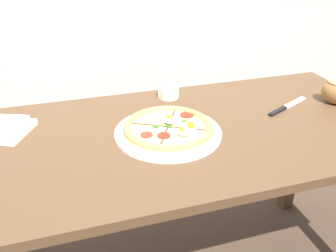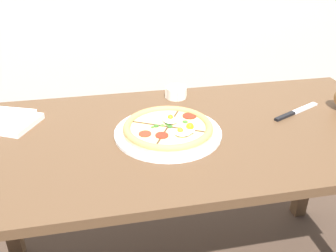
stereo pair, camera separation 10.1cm
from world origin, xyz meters
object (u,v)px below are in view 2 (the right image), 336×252
at_px(ramekin_bowl, 176,92).
at_px(knife_main, 296,112).
at_px(dining_table, 185,157).
at_px(pizza, 168,129).
at_px(napkin_folded, 9,120).

bearing_deg(ramekin_bowl, knife_main, -28.87).
bearing_deg(knife_main, dining_table, 161.83).
bearing_deg(pizza, dining_table, 9.94).
bearing_deg(knife_main, pizza, 162.18).
relative_size(pizza, knife_main, 1.58).
bearing_deg(dining_table, knife_main, 7.21).
height_order(dining_table, napkin_folded, napkin_folded).
xyz_separation_m(ramekin_bowl, napkin_folded, (-0.61, -0.12, -0.01)).
distance_m(pizza, knife_main, 0.50).
distance_m(ramekin_bowl, napkin_folded, 0.62).
distance_m(pizza, napkin_folded, 0.55).
height_order(dining_table, ramekin_bowl, ramekin_bowl).
bearing_deg(dining_table, napkin_folded, 164.62).
distance_m(dining_table, pizza, 0.14).
distance_m(dining_table, napkin_folded, 0.62).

